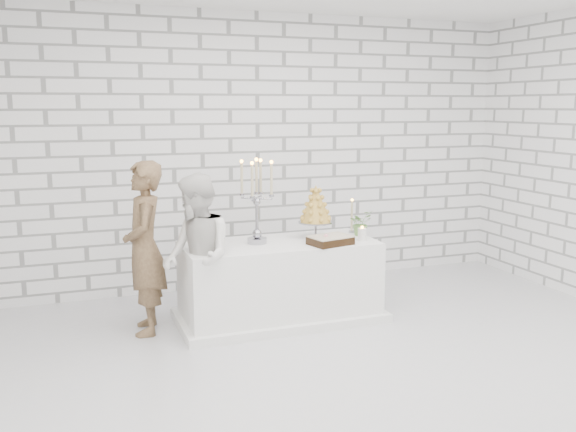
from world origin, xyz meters
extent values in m
cube|color=silver|center=(0.00, 0.00, 0.00)|extent=(6.00, 5.00, 0.01)
cube|color=white|center=(0.00, 2.50, 1.50)|extent=(6.00, 0.01, 3.00)
cube|color=white|center=(-0.19, 1.24, 0.38)|extent=(1.80, 0.80, 0.75)
imported|color=brown|center=(-1.41, 1.35, 0.77)|extent=(0.43, 0.60, 1.54)
imported|color=white|center=(-1.01, 1.02, 0.72)|extent=(0.59, 0.73, 1.44)
cube|color=black|center=(0.22, 1.00, 0.79)|extent=(0.42, 0.34, 0.08)
cylinder|color=white|center=(0.57, 1.04, 0.81)|extent=(0.10, 0.10, 0.12)
cylinder|color=#C1B38A|center=(0.65, 1.43, 0.91)|extent=(0.07, 0.07, 0.32)
imported|color=#407D37|center=(0.66, 1.27, 0.87)|extent=(0.27, 0.25, 0.25)
camera|label=1|loc=(-2.07, -4.13, 2.01)|focal=39.07mm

